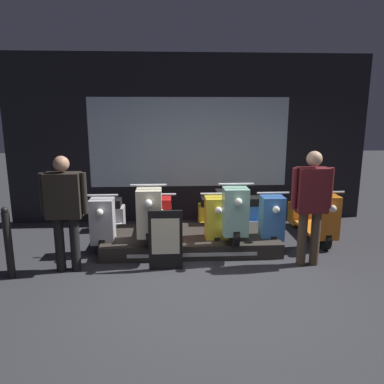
# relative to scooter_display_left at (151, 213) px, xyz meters

# --- Properties ---
(ground_plane) EXTENTS (30.00, 30.00, 0.00)m
(ground_plane) POSITION_rel_scooter_display_left_xyz_m (0.68, -1.47, -0.59)
(ground_plane) COLOR #2D2D33
(shop_wall_back) EXTENTS (6.93, 0.09, 3.20)m
(shop_wall_back) POSITION_rel_scooter_display_left_xyz_m (0.68, 1.59, 1.01)
(shop_wall_back) COLOR black
(shop_wall_back) RESTS_ON ground_plane
(display_platform) EXTENTS (2.73, 1.18, 0.23)m
(display_platform) POSITION_rel_scooter_display_left_xyz_m (0.61, 0.05, -0.48)
(display_platform) COLOR #2D2823
(display_platform) RESTS_ON ground_plane
(scooter_display_left) EXTENTS (0.50, 1.62, 0.94)m
(scooter_display_left) POSITION_rel_scooter_display_left_xyz_m (0.00, 0.00, 0.00)
(scooter_display_left) COLOR black
(scooter_display_left) RESTS_ON display_platform
(scooter_display_right) EXTENTS (0.50, 1.62, 0.94)m
(scooter_display_right) POSITION_rel_scooter_display_left_xyz_m (1.23, 0.00, 0.00)
(scooter_display_right) COLOR black
(scooter_display_right) RESTS_ON display_platform
(scooter_backrow_0) EXTENTS (0.50, 1.62, 0.94)m
(scooter_backrow_0) POSITION_rel_scooter_display_left_xyz_m (-0.73, 0.40, -0.23)
(scooter_backrow_0) COLOR black
(scooter_backrow_0) RESTS_ON ground_plane
(scooter_backrow_1) EXTENTS (0.50, 1.62, 0.94)m
(scooter_backrow_1) POSITION_rel_scooter_display_left_xyz_m (0.14, 0.40, -0.23)
(scooter_backrow_1) COLOR black
(scooter_backrow_1) RESTS_ON ground_plane
(scooter_backrow_2) EXTENTS (0.50, 1.62, 0.94)m
(scooter_backrow_2) POSITION_rel_scooter_display_left_xyz_m (1.01, 0.40, -0.23)
(scooter_backrow_2) COLOR black
(scooter_backrow_2) RESTS_ON ground_plane
(scooter_backrow_3) EXTENTS (0.50, 1.62, 0.94)m
(scooter_backrow_3) POSITION_rel_scooter_display_left_xyz_m (1.88, 0.40, -0.23)
(scooter_backrow_3) COLOR black
(scooter_backrow_3) RESTS_ON ground_plane
(scooter_backrow_4) EXTENTS (0.50, 1.62, 0.94)m
(scooter_backrow_4) POSITION_rel_scooter_display_left_xyz_m (2.75, 0.40, -0.23)
(scooter_backrow_4) COLOR black
(scooter_backrow_4) RESTS_ON ground_plane
(person_left_browsing) EXTENTS (0.62, 0.26, 1.59)m
(person_left_browsing) POSITION_rel_scooter_display_left_xyz_m (-1.11, -0.73, 0.35)
(person_left_browsing) COLOR black
(person_left_browsing) RESTS_ON ground_plane
(person_right_browsing) EXTENTS (0.58, 0.24, 1.63)m
(person_right_browsing) POSITION_rel_scooter_display_left_xyz_m (2.25, -0.73, 0.37)
(person_right_browsing) COLOR #473828
(person_right_browsing) RESTS_ON ground_plane
(price_sign_board) EXTENTS (0.47, 0.04, 0.85)m
(price_sign_board) POSITION_rel_scooter_display_left_xyz_m (0.23, -0.78, -0.16)
(price_sign_board) COLOR black
(price_sign_board) RESTS_ON ground_plane
(street_bollard) EXTENTS (0.10, 0.10, 0.97)m
(street_bollard) POSITION_rel_scooter_display_left_xyz_m (-1.82, -0.91, -0.11)
(street_bollard) COLOR black
(street_bollard) RESTS_ON ground_plane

